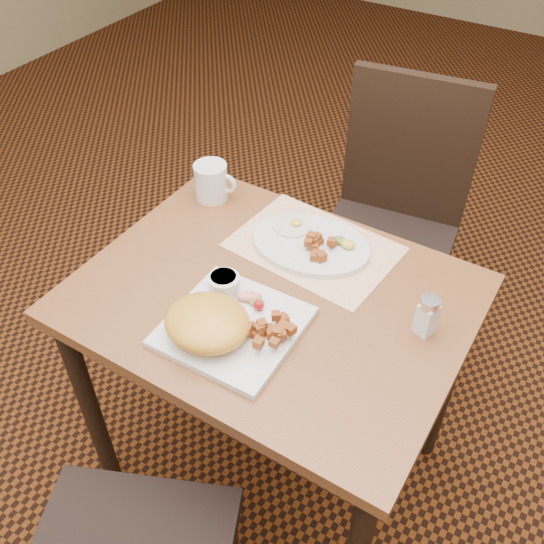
{
  "coord_description": "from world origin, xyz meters",
  "views": [
    {
      "loc": [
        0.53,
        -0.86,
        1.75
      ],
      "look_at": [
        0.0,
        -0.0,
        0.82
      ],
      "focal_mm": 40.0,
      "sensor_mm": 36.0,
      "label": 1
    }
  ],
  "objects_px": {
    "plate_square": "(233,327)",
    "coffee_mug": "(212,182)",
    "table": "(272,325)",
    "salt_shaker": "(427,315)",
    "plate_oval": "(311,245)",
    "chair_far": "(393,213)"
  },
  "relations": [
    {
      "from": "plate_square",
      "to": "coffee_mug",
      "type": "bearing_deg",
      "value": 130.77
    },
    {
      "from": "table",
      "to": "salt_shaker",
      "type": "height_order",
      "value": "salt_shaker"
    },
    {
      "from": "salt_shaker",
      "to": "coffee_mug",
      "type": "bearing_deg",
      "value": 166.27
    },
    {
      "from": "table",
      "to": "coffee_mug",
      "type": "distance_m",
      "value": 0.45
    },
    {
      "from": "plate_oval",
      "to": "table",
      "type": "bearing_deg",
      "value": -89.4
    },
    {
      "from": "chair_far",
      "to": "plate_square",
      "type": "distance_m",
      "value": 0.88
    },
    {
      "from": "plate_oval",
      "to": "coffee_mug",
      "type": "relative_size",
      "value": 2.51
    },
    {
      "from": "table",
      "to": "salt_shaker",
      "type": "distance_m",
      "value": 0.39
    },
    {
      "from": "table",
      "to": "coffee_mug",
      "type": "xyz_separation_m",
      "value": [
        -0.34,
        0.24,
        0.16
      ]
    },
    {
      "from": "plate_square",
      "to": "salt_shaker",
      "type": "bearing_deg",
      "value": 30.72
    },
    {
      "from": "table",
      "to": "salt_shaker",
      "type": "xyz_separation_m",
      "value": [
        0.35,
        0.07,
        0.16
      ]
    },
    {
      "from": "plate_square",
      "to": "plate_oval",
      "type": "relative_size",
      "value": 0.92
    },
    {
      "from": "table",
      "to": "plate_square",
      "type": "xyz_separation_m",
      "value": [
        -0.01,
        -0.14,
        0.12
      ]
    },
    {
      "from": "chair_far",
      "to": "plate_oval",
      "type": "bearing_deg",
      "value": 78.6
    },
    {
      "from": "plate_oval",
      "to": "salt_shaker",
      "type": "height_order",
      "value": "salt_shaker"
    },
    {
      "from": "plate_oval",
      "to": "salt_shaker",
      "type": "distance_m",
      "value": 0.37
    },
    {
      "from": "table",
      "to": "plate_square",
      "type": "height_order",
      "value": "plate_square"
    },
    {
      "from": "table",
      "to": "coffee_mug",
      "type": "height_order",
      "value": "coffee_mug"
    },
    {
      "from": "table",
      "to": "plate_oval",
      "type": "distance_m",
      "value": 0.23
    },
    {
      "from": "plate_oval",
      "to": "salt_shaker",
      "type": "relative_size",
      "value": 3.05
    },
    {
      "from": "salt_shaker",
      "to": "coffee_mug",
      "type": "distance_m",
      "value": 0.71
    },
    {
      "from": "table",
      "to": "plate_oval",
      "type": "height_order",
      "value": "plate_oval"
    }
  ]
}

